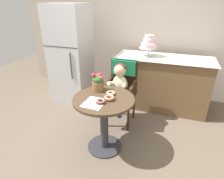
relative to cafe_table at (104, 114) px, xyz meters
The scene contains 13 objects.
ground_plane 0.51m from the cafe_table, ahead, with size 8.00×8.00×0.00m, color #6B5B4C.
back_wall 2.03m from the cafe_table, 90.00° to the left, with size 4.80×0.10×2.70m, color #B2A393.
cafe_table is the anchor object (origin of this frame).
wicker_chair 0.71m from the cafe_table, 88.24° to the left, with size 0.42×0.45×0.95m.
seated_child 0.57m from the cafe_table, 87.73° to the left, with size 0.27×0.32×0.73m.
paper_napkin 0.26m from the cafe_table, 111.17° to the right, with size 0.22×0.26×0.00m, color white.
donut_front 0.26m from the cafe_table, 85.21° to the right, with size 0.11×0.11×0.04m.
donut_mid 0.25m from the cafe_table, 10.40° to the right, with size 0.13×0.13×0.04m.
donut_side 0.26m from the cafe_table, 65.93° to the left, with size 0.11×0.11×0.04m.
flower_vase 0.39m from the cafe_table, 128.88° to the left, with size 0.15×0.15×0.24m.
display_counter 1.41m from the cafe_table, 67.07° to the left, with size 1.56×0.62×0.90m.
tiered_cake_stand 1.46m from the cafe_table, 77.70° to the left, with size 0.30×0.30×0.34m.
refrigerator 1.56m from the cafe_table, 133.67° to the left, with size 0.64×0.63×1.70m.
Camera 1 is at (0.72, -1.80, 1.75)m, focal length 30.51 mm.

